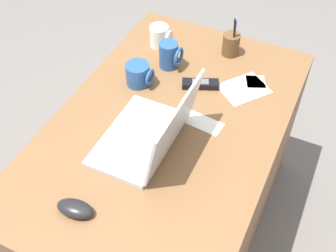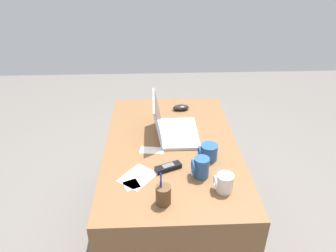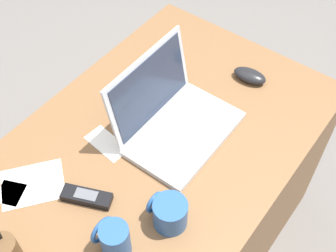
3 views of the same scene
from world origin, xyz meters
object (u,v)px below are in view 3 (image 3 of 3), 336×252
at_px(computer_mouse, 250,76).
at_px(coffee_mug_tall, 114,240).
at_px(laptop, 173,118).
at_px(cordless_phone, 87,197).
at_px(pen_holder, 6,252).
at_px(coffee_mug_spare, 169,213).

height_order(computer_mouse, coffee_mug_tall, coffee_mug_tall).
bearing_deg(coffee_mug_tall, laptop, 16.30).
distance_m(cordless_phone, pen_holder, 0.24).
relative_size(computer_mouse, cordless_phone, 0.79).
xyz_separation_m(laptop, computer_mouse, (0.32, -0.08, -0.03)).
height_order(laptop, computer_mouse, laptop).
bearing_deg(pen_holder, cordless_phone, -7.77).
distance_m(coffee_mug_tall, pen_holder, 0.26).
distance_m(computer_mouse, coffee_mug_tall, 0.72).
height_order(laptop, pen_holder, laptop).
bearing_deg(coffee_mug_tall, cordless_phone, 68.64).
bearing_deg(computer_mouse, cordless_phone, 163.49).
distance_m(laptop, computer_mouse, 0.33).
relative_size(coffee_mug_tall, cordless_phone, 0.74).
bearing_deg(coffee_mug_tall, coffee_mug_spare, -22.98).
bearing_deg(coffee_mug_spare, coffee_mug_tall, 157.02).
distance_m(coffee_mug_tall, cordless_phone, 0.17).
relative_size(laptop, pen_holder, 1.98).
bearing_deg(cordless_phone, laptop, -6.65).
xyz_separation_m(laptop, pen_holder, (-0.57, 0.07, -0.00)).
xyz_separation_m(computer_mouse, cordless_phone, (-0.66, 0.12, -0.01)).
distance_m(coffee_mug_spare, pen_holder, 0.40).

